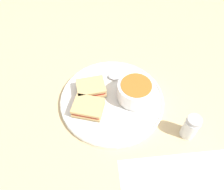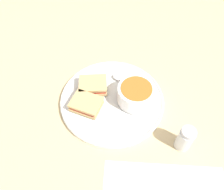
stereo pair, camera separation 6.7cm
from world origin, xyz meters
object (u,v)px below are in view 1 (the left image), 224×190
Objects in this scene: sandwich_half_near at (91,88)px; salt_shaker at (191,127)px; sandwich_half_far at (88,107)px; soup_bowl at (136,91)px; spoon at (116,78)px.

salt_shaker is at bearing -99.13° from sandwich_half_near.
sandwich_half_near is 0.32m from salt_shaker.
sandwich_half_far is 1.14× the size of salt_shaker.
salt_shaker is (-0.07, -0.17, -0.01)m from soup_bowl.
salt_shaker is at bearing -85.83° from sandwich_half_far.
salt_shaker is (-0.12, -0.25, 0.02)m from spoon.
soup_bowl is 0.14m from sandwich_half_near.
soup_bowl is 1.00× the size of sandwich_half_near.
sandwich_half_far is (-0.07, -0.02, 0.00)m from sandwich_half_near.
salt_shaker reaches higher than sandwich_half_far.
soup_bowl is 0.19m from salt_shaker.
salt_shaker is (0.02, -0.29, 0.01)m from sandwich_half_far.
sandwich_half_far is 0.30m from salt_shaker.
soup_bowl is at bearing 67.92° from salt_shaker.
sandwich_half_near and sandwich_half_far have the same top height.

